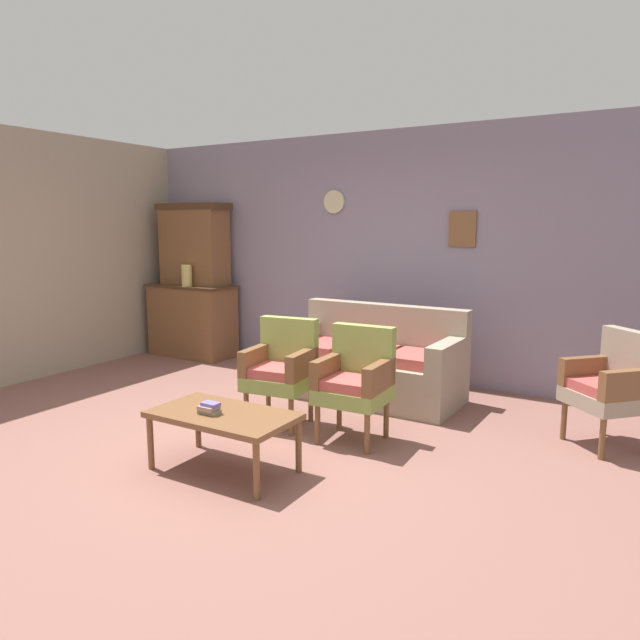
{
  "coord_description": "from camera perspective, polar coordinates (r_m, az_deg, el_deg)",
  "views": [
    {
      "loc": [
        2.72,
        -3.31,
        1.69
      ],
      "look_at": [
        0.09,
        1.1,
        0.85
      ],
      "focal_mm": 32.66,
      "sensor_mm": 36.0,
      "label": 1
    }
  ],
  "objects": [
    {
      "name": "floral_couch",
      "position": [
        5.77,
        5.12,
        -4.41
      ],
      "size": [
        1.76,
        0.83,
        0.9
      ],
      "color": "gray",
      "rests_on": "ground"
    },
    {
      "name": "wall_back_with_decor",
      "position": [
        6.54,
        6.21,
        6.28
      ],
      "size": [
        6.4,
        0.09,
        2.7
      ],
      "color": "gray",
      "rests_on": "ground"
    },
    {
      "name": "armchair_near_couch_end",
      "position": [
        4.6,
        3.49,
        -5.72
      ],
      "size": [
        0.54,
        0.51,
        0.9
      ],
      "color": "#849947",
      "rests_on": "ground"
    },
    {
      "name": "coffee_table",
      "position": [
        4.11,
        -9.45,
        -9.51
      ],
      "size": [
        1.0,
        0.56,
        0.42
      ],
      "color": "brown",
      "rests_on": "ground"
    },
    {
      "name": "cabinet_upper_hutch",
      "position": [
        7.7,
        -12.22,
        7.32
      ],
      "size": [
        0.99,
        0.38,
        1.03
      ],
      "color": "brown",
      "rests_on": "side_cabinet"
    },
    {
      "name": "book_stack_on_table",
      "position": [
        4.07,
        -10.78,
        -8.5
      ],
      "size": [
        0.15,
        0.11,
        0.08
      ],
      "color": "#7B7158",
      "rests_on": "coffee_table"
    },
    {
      "name": "armchair_row_middle",
      "position": [
        4.98,
        -3.81,
        -4.57
      ],
      "size": [
        0.57,
        0.55,
        0.9
      ],
      "color": "#849947",
      "rests_on": "ground"
    },
    {
      "name": "vase_on_cabinet",
      "position": [
        7.47,
        -12.91,
        4.25
      ],
      "size": [
        0.13,
        0.13,
        0.27
      ],
      "primitive_type": "cylinder",
      "color": "tan",
      "rests_on": "side_cabinet"
    },
    {
      "name": "side_cabinet",
      "position": [
        7.73,
        -12.38,
        -0.01
      ],
      "size": [
        1.16,
        0.55,
        0.93
      ],
      "color": "brown",
      "rests_on": "ground"
    },
    {
      "name": "wingback_chair_by_fireplace",
      "position": [
        4.98,
        26.69,
        -5.56
      ],
      "size": [
        0.71,
        0.71,
        0.9
      ],
      "color": "gray",
      "rests_on": "ground"
    },
    {
      "name": "ground_plane",
      "position": [
        4.6,
        -8.21,
        -12.35
      ],
      "size": [
        7.68,
        7.68,
        0.0
      ],
      "primitive_type": "plane",
      "color": "#84564C"
    }
  ]
}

